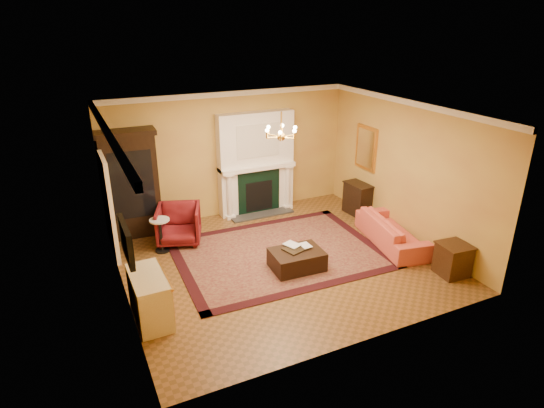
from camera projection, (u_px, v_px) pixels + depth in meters
floor at (280, 261)px, 9.16m from camera, size 6.00×5.50×0.02m
ceiling at (281, 111)px, 8.02m from camera, size 6.00×5.50×0.02m
wall_back at (230, 154)px, 10.90m from camera, size 6.00×0.02×3.00m
wall_front at (369, 254)px, 6.28m from camera, size 6.00×0.02×3.00m
wall_left at (115, 219)px, 7.41m from camera, size 0.02×5.50×3.00m
wall_right at (406, 170)px, 9.78m from camera, size 0.02×5.50×3.00m
fireplace at (256, 166)px, 11.10m from camera, size 1.90×0.70×2.50m
crown_molding at (260, 106)px, 8.85m from camera, size 6.00×5.50×0.12m
doorway at (110, 207)px, 9.02m from camera, size 0.08×1.05×2.10m
tv_panel at (126, 241)px, 6.98m from camera, size 0.09×0.95×0.58m
gilt_mirror at (366, 148)px, 10.88m from camera, size 0.06×0.76×1.05m
chandelier at (281, 133)px, 8.17m from camera, size 0.63×0.55×0.53m
oriental_rug at (279, 253)px, 9.44m from camera, size 4.24×3.23×0.02m
china_cabinet at (131, 187)px, 9.87m from camera, size 1.16×0.57×2.28m
wingback_armchair at (179, 223)px, 9.76m from camera, size 1.12×1.08×0.92m
pedestal_table at (161, 233)px, 9.37m from camera, size 0.41×0.41×0.73m
commode at (150, 297)px, 7.24m from camera, size 0.53×1.08×0.80m
coral_sofa at (392, 227)px, 9.71m from camera, size 0.98×2.12×0.80m
end_table at (453, 260)px, 8.56m from camera, size 0.56×0.56×0.60m
console_table at (357, 199)px, 11.22m from camera, size 0.44×0.71×0.76m
leather_ottoman at (297, 259)px, 8.79m from camera, size 1.02×0.76×0.37m
ottoman_tray at (296, 249)px, 8.79m from camera, size 0.53×0.46×0.03m
book_a at (288, 240)px, 8.74m from camera, size 0.23×0.11×0.31m
book_b at (301, 241)px, 8.77m from camera, size 0.19×0.03×0.26m
topiary_left at (226, 159)px, 10.65m from camera, size 0.16×0.16×0.43m
topiary_right at (278, 153)px, 11.20m from camera, size 0.15×0.15×0.39m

